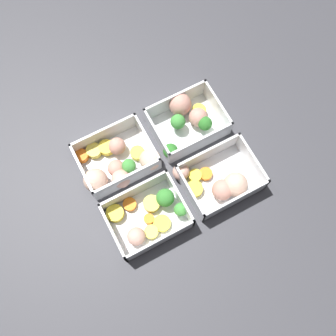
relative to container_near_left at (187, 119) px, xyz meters
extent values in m
plane|color=#38383D|center=(0.09, 0.08, -0.02)|extent=(4.00, 4.00, 0.00)
cube|color=white|center=(0.00, 0.01, -0.02)|extent=(0.16, 0.12, 0.00)
cube|color=white|center=(0.00, -0.05, 0.00)|extent=(0.16, 0.01, 0.06)
cube|color=white|center=(0.00, 0.07, 0.00)|extent=(0.16, 0.01, 0.06)
cube|color=white|center=(-0.07, 0.01, 0.00)|extent=(0.01, 0.12, 0.06)
cube|color=white|center=(0.08, 0.01, 0.00)|extent=(0.01, 0.12, 0.06)
cylinder|color=#519448|center=(0.02, 0.00, -0.01)|extent=(0.01, 0.01, 0.02)
sphere|color=#42933D|center=(0.02, 0.00, 0.01)|extent=(0.03, 0.03, 0.03)
cylinder|color=#407A37|center=(-0.03, 0.03, -0.01)|extent=(0.01, 0.01, 0.01)
sphere|color=#2D7228|center=(-0.03, 0.03, 0.01)|extent=(0.03, 0.03, 0.03)
cylinder|color=yellow|center=(-0.04, -0.01, -0.01)|extent=(0.05, 0.05, 0.02)
sphere|color=tan|center=(0.00, -0.04, 0.01)|extent=(0.06, 0.06, 0.05)
cylinder|color=#407A37|center=(0.07, 0.05, -0.01)|extent=(0.01, 0.01, 0.01)
sphere|color=#2D7228|center=(0.07, 0.05, 0.00)|extent=(0.03, 0.03, 0.03)
sphere|color=tan|center=(-0.02, 0.01, 0.00)|extent=(0.06, 0.06, 0.04)
cube|color=white|center=(0.18, 0.01, -0.02)|extent=(0.16, 0.12, 0.00)
cube|color=white|center=(0.18, -0.05, 0.00)|extent=(0.16, 0.01, 0.06)
cube|color=white|center=(0.18, 0.07, 0.00)|extent=(0.16, 0.01, 0.06)
cube|color=white|center=(0.10, 0.01, 0.00)|extent=(0.01, 0.12, 0.06)
cube|color=white|center=(0.25, 0.01, 0.00)|extent=(0.01, 0.12, 0.06)
sphere|color=beige|center=(0.24, 0.04, 0.01)|extent=(0.07, 0.07, 0.05)
sphere|color=beige|center=(0.12, 0.05, 0.00)|extent=(0.06, 0.06, 0.05)
cylinder|color=orange|center=(0.24, -0.04, -0.01)|extent=(0.04, 0.04, 0.02)
sphere|color=tan|center=(0.19, 0.03, 0.00)|extent=(0.05, 0.05, 0.04)
cylinder|color=yellow|center=(0.13, 0.02, -0.01)|extent=(0.04, 0.04, 0.01)
cylinder|color=#519448|center=(0.16, 0.04, -0.01)|extent=(0.01, 0.01, 0.02)
sphere|color=#42933D|center=(0.16, 0.04, 0.01)|extent=(0.03, 0.03, 0.03)
sphere|color=tan|center=(0.17, -0.02, 0.00)|extent=(0.05, 0.05, 0.04)
cylinder|color=yellow|center=(0.19, -0.03, -0.01)|extent=(0.05, 0.05, 0.02)
sphere|color=#D19E8C|center=(0.19, 0.06, 0.00)|extent=(0.06, 0.06, 0.04)
cylinder|color=#DBC647|center=(0.21, -0.03, -0.01)|extent=(0.05, 0.05, 0.02)
cube|color=white|center=(0.00, 0.15, -0.02)|extent=(0.16, 0.12, 0.00)
cube|color=white|center=(0.00, 0.10, 0.00)|extent=(0.16, 0.01, 0.06)
cube|color=white|center=(0.00, 0.21, 0.00)|extent=(0.16, 0.01, 0.06)
cube|color=white|center=(-0.07, 0.15, 0.00)|extent=(0.01, 0.12, 0.06)
cube|color=white|center=(0.08, 0.15, 0.00)|extent=(0.01, 0.12, 0.06)
cylinder|color=yellow|center=(0.05, 0.12, -0.01)|extent=(0.04, 0.04, 0.01)
sphere|color=beige|center=(-0.02, 0.18, 0.01)|extent=(0.06, 0.06, 0.05)
sphere|color=#D19E8C|center=(0.07, 0.10, 0.00)|extent=(0.05, 0.05, 0.04)
sphere|color=tan|center=(0.01, 0.18, 0.00)|extent=(0.06, 0.06, 0.04)
cylinder|color=yellow|center=(0.06, 0.15, -0.01)|extent=(0.05, 0.05, 0.01)
cylinder|color=orange|center=(0.02, 0.13, -0.01)|extent=(0.04, 0.04, 0.01)
cube|color=white|center=(0.18, 0.15, -0.02)|extent=(0.16, 0.12, 0.00)
cube|color=white|center=(0.18, 0.10, 0.00)|extent=(0.16, 0.01, 0.06)
cube|color=white|center=(0.18, 0.21, 0.00)|extent=(0.16, 0.01, 0.06)
cube|color=white|center=(0.10, 0.15, 0.00)|extent=(0.01, 0.12, 0.06)
cube|color=white|center=(0.25, 0.15, 0.00)|extent=(0.01, 0.12, 0.06)
cylinder|color=yellow|center=(0.23, 0.11, -0.01)|extent=(0.04, 0.04, 0.02)
cylinder|color=#49883F|center=(0.13, 0.14, -0.02)|extent=(0.01, 0.01, 0.01)
sphere|color=#388433|center=(0.13, 0.14, 0.00)|extent=(0.04, 0.04, 0.04)
cylinder|color=#DBC647|center=(0.16, 0.13, -0.01)|extent=(0.05, 0.05, 0.02)
cylinder|color=yellow|center=(0.16, 0.18, -0.02)|extent=(0.04, 0.04, 0.01)
cylinder|color=orange|center=(0.18, 0.16, -0.01)|extent=(0.02, 0.02, 0.01)
cylinder|color=#519448|center=(0.11, 0.18, -0.01)|extent=(0.01, 0.01, 0.01)
sphere|color=#42933D|center=(0.11, 0.18, 0.00)|extent=(0.03, 0.03, 0.03)
cylinder|color=#DBC647|center=(0.19, 0.19, -0.01)|extent=(0.04, 0.04, 0.02)
cylinder|color=orange|center=(0.20, 0.11, -0.01)|extent=(0.04, 0.04, 0.01)
sphere|color=#D19E8C|center=(0.22, 0.18, 0.00)|extent=(0.05, 0.05, 0.04)
camera|label=1|loc=(0.22, 0.32, 0.80)|focal=42.00mm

